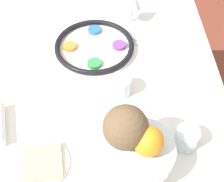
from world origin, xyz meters
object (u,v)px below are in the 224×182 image
(orange_fruit, at_px, (148,141))
(cup_mid, at_px, (121,86))
(bread_plate, at_px, (43,163))
(seder_plate, at_px, (94,46))
(fruit_stand, at_px, (137,152))
(wine_glass, at_px, (133,2))
(cup_near, at_px, (186,138))
(coconut, at_px, (126,127))

(orange_fruit, distance_m, cup_mid, 0.30)
(orange_fruit, bearing_deg, bread_plate, -93.47)
(seder_plate, height_order, fruit_stand, fruit_stand)
(wine_glass, bearing_deg, seder_plate, -43.72)
(cup_near, bearing_deg, orange_fruit, -62.12)
(seder_plate, height_order, wine_glass, wine_glass)
(bread_plate, distance_m, cup_mid, 0.35)
(bread_plate, bearing_deg, cup_near, 96.99)
(orange_fruit, relative_size, cup_mid, 1.17)
(wine_glass, relative_size, fruit_stand, 0.68)
(wine_glass, height_order, cup_near, wine_glass)
(fruit_stand, relative_size, cup_mid, 2.91)
(wine_glass, height_order, bread_plate, wine_glass)
(wine_glass, xyz_separation_m, coconut, (0.63, -0.07, 0.06))
(wine_glass, xyz_separation_m, orange_fruit, (0.66, -0.02, 0.04))
(cup_mid, bearing_deg, fruit_stand, 6.02)
(seder_plate, bearing_deg, orange_fruit, 15.84)
(seder_plate, xyz_separation_m, cup_near, (0.43, 0.27, 0.02))
(fruit_stand, height_order, orange_fruit, orange_fruit)
(seder_plate, height_order, cup_mid, cup_mid)
(orange_fruit, xyz_separation_m, cup_near, (-0.07, 0.13, -0.11))
(wine_glass, bearing_deg, coconut, -6.47)
(seder_plate, xyz_separation_m, coconut, (0.46, 0.08, 0.15))
(cup_near, height_order, cup_mid, same)
(wine_glass, xyz_separation_m, cup_mid, (0.38, -0.07, -0.06))
(seder_plate, distance_m, wine_glass, 0.24)
(bread_plate, relative_size, cup_near, 2.18)
(coconut, distance_m, cup_mid, 0.28)
(fruit_stand, bearing_deg, wine_glass, 176.58)
(wine_glass, bearing_deg, fruit_stand, -3.42)
(seder_plate, bearing_deg, coconut, 10.36)
(seder_plate, relative_size, orange_fruit, 3.74)
(wine_glass, distance_m, orange_fruit, 0.66)
(wine_glass, height_order, fruit_stand, wine_glass)
(orange_fruit, bearing_deg, coconut, -119.32)
(cup_near, bearing_deg, coconut, -78.62)
(coconut, relative_size, cup_near, 1.69)
(coconut, xyz_separation_m, cup_near, (-0.04, 0.18, -0.13))
(fruit_stand, height_order, bread_plate, fruit_stand)
(seder_plate, height_order, coconut, coconut)
(fruit_stand, bearing_deg, cup_mid, -173.98)
(wine_glass, relative_size, bread_plate, 0.90)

